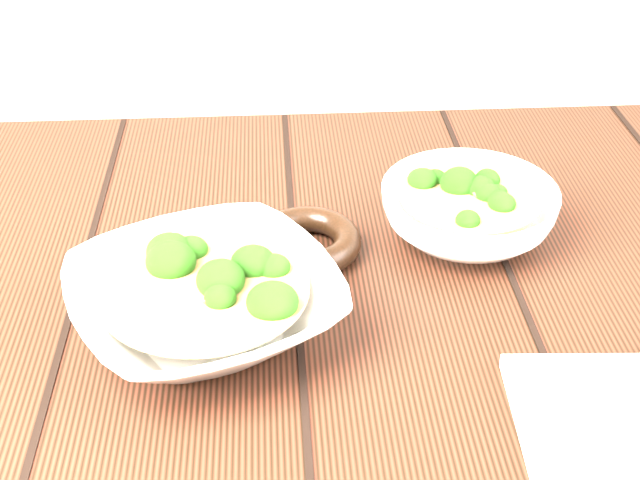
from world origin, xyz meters
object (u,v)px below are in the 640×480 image
soup_bowl_front (205,301)px  soup_bowl_back (468,211)px  trivet (306,241)px  table (321,407)px

soup_bowl_front → soup_bowl_back: size_ratio=1.68×
soup_bowl_front → soup_bowl_back: soup_bowl_front is taller
soup_bowl_front → trivet: soup_bowl_front is taller
soup_bowl_front → trivet: 0.14m
soup_bowl_front → trivet: size_ratio=2.75×
soup_bowl_front → trivet: bearing=50.7°
table → soup_bowl_back: soup_bowl_back is taller
soup_bowl_front → soup_bowl_back: 0.28m
trivet → soup_bowl_front: bearing=-129.3°
soup_bowl_front → table: bearing=13.0°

